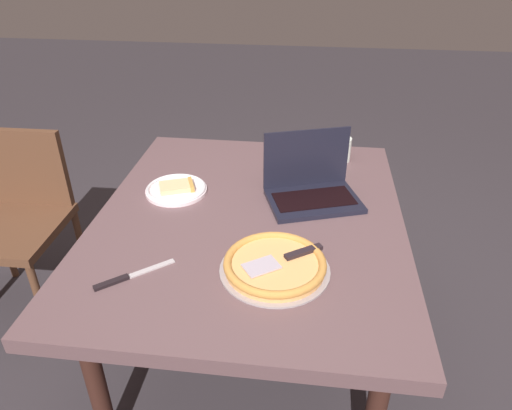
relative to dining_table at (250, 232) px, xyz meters
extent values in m
plane|color=#332D32|center=(0.00, 0.00, -0.65)|extent=(12.00, 12.00, 0.00)
cube|color=brown|center=(0.00, 0.00, 0.05)|extent=(1.31, 1.09, 0.05)
cylinder|color=#381D16|center=(-0.46, -0.46, -0.32)|extent=(0.06, 0.06, 0.68)
cylinder|color=#381D16|center=(0.46, -0.46, -0.32)|extent=(0.06, 0.06, 0.68)
cylinder|color=#381D16|center=(-0.46, 0.46, -0.32)|extent=(0.06, 0.06, 0.68)
cylinder|color=#381D16|center=(0.46, 0.46, -0.32)|extent=(0.06, 0.06, 0.68)
cube|color=black|center=(0.12, -0.23, 0.08)|extent=(0.32, 0.39, 0.02)
cube|color=black|center=(0.12, -0.23, 0.09)|extent=(0.23, 0.32, 0.00)
cube|color=black|center=(0.23, -0.19, 0.21)|extent=(0.12, 0.32, 0.23)
cube|color=#85BEE7|center=(0.22, -0.19, 0.21)|extent=(0.10, 0.29, 0.20)
cylinder|color=white|center=(0.14, 0.31, 0.08)|extent=(0.24, 0.24, 0.01)
torus|color=silver|center=(0.14, 0.31, 0.09)|extent=(0.23, 0.23, 0.01)
cube|color=#E6BE85|center=(0.14, 0.31, 0.10)|extent=(0.13, 0.15, 0.02)
cube|color=#C18E41|center=(0.16, 0.25, 0.10)|extent=(0.09, 0.05, 0.03)
cylinder|color=#A39799|center=(-0.30, -0.12, 0.08)|extent=(0.34, 0.34, 0.01)
cylinder|color=#F2AA62|center=(-0.30, -0.12, 0.09)|extent=(0.30, 0.30, 0.02)
torus|color=#CE8B3F|center=(-0.30, -0.12, 0.10)|extent=(0.31, 0.31, 0.03)
cube|color=#B9ABB9|center=(-0.32, -0.08, 0.11)|extent=(0.12, 0.12, 0.00)
cube|color=black|center=(-0.24, -0.20, 0.11)|extent=(0.09, 0.12, 0.01)
cube|color=#BDB3B7|center=(-0.35, 0.27, 0.08)|extent=(0.13, 0.16, 0.00)
cube|color=black|center=(-0.42, 0.35, 0.08)|extent=(0.08, 0.09, 0.01)
cylinder|color=silver|center=(0.50, -0.34, 0.13)|extent=(0.08, 0.08, 0.10)
cylinder|color=#432C19|center=(0.50, -0.34, 0.15)|extent=(0.07, 0.07, 0.01)
cube|color=brown|center=(0.18, 1.12, -0.20)|extent=(0.46, 0.46, 0.04)
cube|color=brown|center=(0.39, 1.12, 0.00)|extent=(0.04, 0.43, 0.37)
cylinder|color=brown|center=(-0.02, 0.91, -0.44)|extent=(0.03, 0.03, 0.43)
cylinder|color=brown|center=(0.39, 1.33, -0.44)|extent=(0.03, 0.03, 0.43)
cylinder|color=brown|center=(0.39, 0.91, -0.44)|extent=(0.03, 0.03, 0.43)
camera|label=1|loc=(-1.41, -0.20, 0.98)|focal=33.06mm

